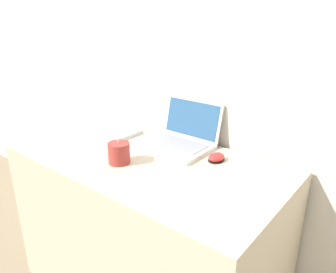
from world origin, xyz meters
The scene contains 6 objects.
wall_back centered at (0.00, 0.70, 1.25)m, with size 7.00×0.04×2.50m.
desk centered at (0.00, 0.33, 0.39)m, with size 1.26×0.66×0.78m.
laptop centered at (0.03, 0.55, 0.82)m, with size 0.33×0.30×0.21m.
drink_cup centered at (-0.06, 0.22, 0.82)m, with size 0.10×0.10×0.18m.
computer_mouse centered at (0.26, 0.51, 0.79)m, with size 0.07×0.09×0.03m.
external_keyboard centered at (-0.45, 0.48, 0.79)m, with size 0.44×0.17×0.02m.
Camera 1 is at (0.92, -0.66, 1.39)m, focal length 35.00 mm.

